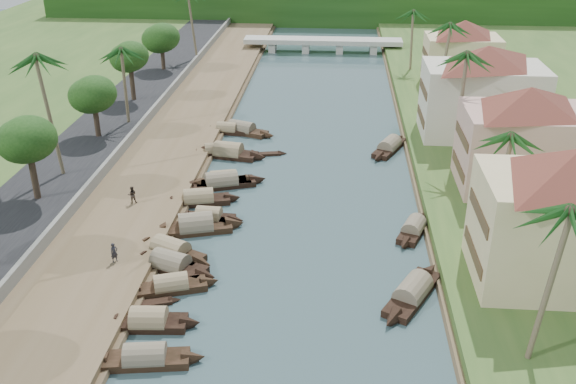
# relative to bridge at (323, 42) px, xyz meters

# --- Properties ---
(ground) EXTENTS (220.00, 220.00, 0.00)m
(ground) POSITION_rel_bridge_xyz_m (-0.00, -72.00, -1.72)
(ground) COLOR #374E52
(ground) RESTS_ON ground
(left_bank) EXTENTS (10.00, 180.00, 0.80)m
(left_bank) POSITION_rel_bridge_xyz_m (-16.00, -52.00, -1.32)
(left_bank) COLOR brown
(left_bank) RESTS_ON ground
(right_bank) EXTENTS (16.00, 180.00, 1.20)m
(right_bank) POSITION_rel_bridge_xyz_m (19.00, -52.00, -1.12)
(right_bank) COLOR #2F5020
(right_bank) RESTS_ON ground
(road) EXTENTS (8.00, 180.00, 1.40)m
(road) POSITION_rel_bridge_xyz_m (-24.50, -52.00, -1.02)
(road) COLOR black
(road) RESTS_ON ground
(retaining_wall) EXTENTS (0.40, 180.00, 1.10)m
(retaining_wall) POSITION_rel_bridge_xyz_m (-20.20, -52.00, -0.37)
(retaining_wall) COLOR slate
(retaining_wall) RESTS_ON left_bank
(treeline) EXTENTS (120.00, 14.00, 8.00)m
(treeline) POSITION_rel_bridge_xyz_m (-0.00, 28.00, 2.28)
(treeline) COLOR #16390F
(treeline) RESTS_ON ground
(bridge) EXTENTS (28.00, 4.00, 2.40)m
(bridge) POSITION_rel_bridge_xyz_m (0.00, 0.00, 0.00)
(bridge) COLOR #AEAEA3
(bridge) RESTS_ON ground
(building_near) EXTENTS (14.85, 14.85, 10.20)m
(building_near) POSITION_rel_bridge_xyz_m (18.99, -74.00, 4.66)
(building_near) COLOR beige
(building_near) RESTS_ON right_bank
(building_mid) EXTENTS (14.11, 14.11, 9.70)m
(building_mid) POSITION_rel_bridge_xyz_m (19.99, -58.00, 4.41)
(building_mid) COLOR tan
(building_mid) RESTS_ON right_bank
(building_far) EXTENTS (15.59, 15.59, 10.20)m
(building_far) POSITION_rel_bridge_xyz_m (18.99, -44.00, 4.66)
(building_far) COLOR beige
(building_far) RESTS_ON right_bank
(building_distant) EXTENTS (12.62, 12.62, 9.20)m
(building_distant) POSITION_rel_bridge_xyz_m (19.99, -24.00, 4.16)
(building_distant) COLOR beige
(building_distant) RESTS_ON right_bank
(sampan_0) EXTENTS (7.76, 2.60, 2.04)m
(sampan_0) POSITION_rel_bridge_xyz_m (-8.58, -83.94, -1.31)
(sampan_0) COLOR black
(sampan_0) RESTS_ON ground
(sampan_1) EXTENTS (7.24, 2.15, 2.14)m
(sampan_1) POSITION_rel_bridge_xyz_m (-9.37, -80.25, -1.31)
(sampan_1) COLOR black
(sampan_1) RESTS_ON ground
(sampan_2) EXTENTS (7.32, 3.72, 1.95)m
(sampan_2) POSITION_rel_bridge_xyz_m (-8.90, -75.95, -1.31)
(sampan_2) COLOR black
(sampan_2) RESTS_ON ground
(sampan_3) EXTENTS (8.32, 4.55, 2.22)m
(sampan_3) POSITION_rel_bridge_xyz_m (-9.65, -73.07, -1.31)
(sampan_3) COLOR black
(sampan_3) RESTS_ON ground
(sampan_4) EXTENTS (8.17, 5.19, 2.32)m
(sampan_4) POSITION_rel_bridge_xyz_m (-10.13, -71.13, -1.30)
(sampan_4) COLOR black
(sampan_4) RESTS_ON ground
(sampan_5) EXTENTS (6.50, 2.03, 2.08)m
(sampan_5) POSITION_rel_bridge_xyz_m (-8.15, -65.15, -1.31)
(sampan_5) COLOR black
(sampan_5) RESTS_ON ground
(sampan_6) EXTENTS (8.78, 4.29, 2.52)m
(sampan_6) POSITION_rel_bridge_xyz_m (-8.96, -66.87, -1.30)
(sampan_6) COLOR black
(sampan_6) RESTS_ON ground
(sampan_7) EXTENTS (8.25, 3.54, 2.16)m
(sampan_7) POSITION_rel_bridge_xyz_m (-9.80, -61.62, -1.31)
(sampan_7) COLOR black
(sampan_7) RESTS_ON ground
(sampan_8) EXTENTS (7.75, 3.78, 2.33)m
(sampan_8) POSITION_rel_bridge_xyz_m (-8.15, -57.49, -1.30)
(sampan_8) COLOR black
(sampan_8) RESTS_ON ground
(sampan_9) EXTENTS (9.28, 4.69, 2.31)m
(sampan_9) POSITION_rel_bridge_xyz_m (-8.31, -57.72, -1.30)
(sampan_9) COLOR black
(sampan_9) RESTS_ON ground
(sampan_10) EXTENTS (7.17, 3.22, 1.97)m
(sampan_10) POSITION_rel_bridge_xyz_m (-10.36, -49.63, -1.31)
(sampan_10) COLOR black
(sampan_10) RESTS_ON ground
(sampan_11) EXTENTS (9.04, 3.51, 2.50)m
(sampan_11) POSITION_rel_bridge_xyz_m (-8.89, -49.96, -1.30)
(sampan_11) COLOR black
(sampan_11) RESTS_ON ground
(sampan_12) EXTENTS (9.07, 4.99, 2.17)m
(sampan_12) POSITION_rel_bridge_xyz_m (-8.53, -42.46, -1.31)
(sampan_12) COLOR black
(sampan_12) RESTS_ON ground
(sampan_13) EXTENTS (7.05, 2.15, 1.94)m
(sampan_13) POSITION_rel_bridge_xyz_m (-10.25, -42.66, -1.31)
(sampan_13) COLOR black
(sampan_13) RESTS_ON ground
(sampan_14) EXTENTS (5.90, 9.12, 2.27)m
(sampan_14) POSITION_rel_bridge_xyz_m (8.73, -75.43, -1.31)
(sampan_14) COLOR black
(sampan_14) RESTS_ON ground
(sampan_15) EXTENTS (3.90, 7.16, 1.95)m
(sampan_15) POSITION_rel_bridge_xyz_m (9.73, -65.78, -1.31)
(sampan_15) COLOR black
(sampan_15) RESTS_ON ground
(sampan_16) EXTENTS (5.15, 8.69, 2.16)m
(sampan_16) POSITION_rel_bridge_xyz_m (8.89, -46.72, -1.31)
(sampan_16) COLOR black
(sampan_16) RESTS_ON ground
(canoe_1) EXTENTS (4.91, 2.46, 0.80)m
(canoe_1) POSITION_rel_bridge_xyz_m (-10.21, -77.94, -1.62)
(canoe_1) COLOR black
(canoe_1) RESTS_ON ground
(canoe_2) EXTENTS (5.59, 1.96, 0.81)m
(canoe_2) POSITION_rel_bridge_xyz_m (-5.21, -49.31, -1.62)
(canoe_2) COLOR black
(canoe_2) RESTS_ON ground
(palm_0) EXTENTS (3.20, 3.20, 11.68)m
(palm_0) POSITION_rel_bridge_xyz_m (15.00, -82.95, 9.36)
(palm_0) COLOR brown
(palm_0) RESTS_ON ground
(palm_1) EXTENTS (3.20, 3.20, 9.76)m
(palm_1) POSITION_rel_bridge_xyz_m (16.00, -66.47, 7.51)
(palm_1) COLOR brown
(palm_1) RESTS_ON ground
(palm_2) EXTENTS (3.20, 3.20, 12.92)m
(palm_2) POSITION_rel_bridge_xyz_m (15.00, -52.94, 10.55)
(palm_2) COLOR brown
(palm_2) RESTS_ON ground
(palm_3) EXTENTS (3.20, 3.20, 11.90)m
(palm_3) POSITION_rel_bridge_xyz_m (16.00, -33.24, 9.58)
(palm_3) COLOR brown
(palm_3) RESTS_ON ground
(palm_5) EXTENTS (3.20, 3.20, 13.20)m
(palm_5) POSITION_rel_bridge_xyz_m (-24.00, -58.85, 11.03)
(palm_5) COLOR brown
(palm_5) RESTS_ON ground
(palm_6) EXTENTS (3.20, 3.20, 10.29)m
(palm_6) POSITION_rel_bridge_xyz_m (-22.00, -43.41, 8.22)
(palm_6) COLOR brown
(palm_6) RESTS_ON ground
(palm_7) EXTENTS (3.20, 3.20, 10.35)m
(palm_7) POSITION_rel_bridge_xyz_m (14.00, -15.35, 8.07)
(palm_7) COLOR brown
(palm_7) RESTS_ON ground
(tree_2) EXTENTS (4.83, 4.83, 7.63)m
(tree_2) POSITION_rel_bridge_xyz_m (-24.00, -64.32, 5.22)
(tree_2) COLOR #443327
(tree_2) RESTS_ON ground
(tree_3) EXTENTS (4.78, 4.78, 6.79)m
(tree_3) POSITION_rel_bridge_xyz_m (-24.00, -48.30, 4.42)
(tree_3) COLOR #443327
(tree_3) RESTS_ON ground
(tree_4) EXTENTS (4.50, 4.50, 7.53)m
(tree_4) POSITION_rel_bridge_xyz_m (-24.00, -34.63, 5.25)
(tree_4) COLOR #443327
(tree_4) RESTS_ON ground
(tree_5) EXTENTS (5.10, 5.10, 6.84)m
(tree_5) POSITION_rel_bridge_xyz_m (-24.00, -19.00, 4.35)
(tree_5) COLOR #443327
(tree_5) RESTS_ON ground
(tree_6) EXTENTS (4.94, 4.94, 7.18)m
(tree_6) POSITION_rel_bridge_xyz_m (24.00, -40.91, 4.55)
(tree_6) COLOR #443327
(tree_6) RESTS_ON ground
(person_near) EXTENTS (0.68, 0.69, 1.60)m
(person_near) POSITION_rel_bridge_xyz_m (-13.85, -73.54, -0.12)
(person_near) COLOR #23232A
(person_near) RESTS_ON left_bank
(person_far) EXTENTS (0.94, 0.82, 1.64)m
(person_far) POSITION_rel_bridge_xyz_m (-15.48, -63.51, -0.10)
(person_far) COLOR #2F2721
(person_far) RESTS_ON left_bank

